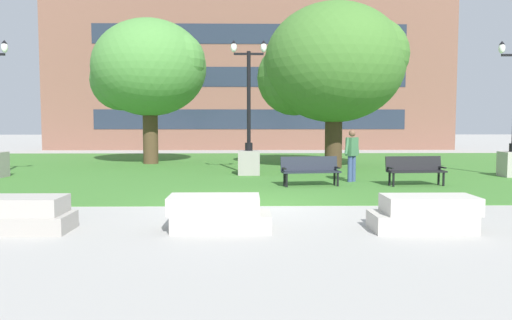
{
  "coord_description": "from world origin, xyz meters",
  "views": [
    {
      "loc": [
        -0.01,
        -11.65,
        1.97
      ],
      "look_at": [
        0.18,
        -1.4,
        1.2
      ],
      "focal_mm": 35.0,
      "sensor_mm": 36.0,
      "label": 1
    }
  ],
  "objects": [
    {
      "name": "building_facade_distant",
      "position": [
        0.22,
        24.5,
        6.09
      ],
      "size": [
        29.6,
        1.03,
        12.19
      ],
      "color": "brown",
      "rests_on": "ground"
    },
    {
      "name": "grass_lawn",
      "position": [
        0.0,
        10.0,
        0.01
      ],
      "size": [
        40.0,
        20.0,
        0.02
      ],
      "primitive_type": "cube",
      "color": "#3D752D",
      "rests_on": "ground"
    },
    {
      "name": "concrete_block_right",
      "position": [
        3.24,
        -2.71,
        0.31
      ],
      "size": [
        1.88,
        0.9,
        0.64
      ],
      "color": "#B2ADA3",
      "rests_on": "ground"
    },
    {
      "name": "park_bench_near_right",
      "position": [
        5.23,
        3.68,
        0.54
      ],
      "size": [
        1.84,
        0.69,
        0.9
      ],
      "color": "black",
      "rests_on": "grass_lawn"
    },
    {
      "name": "tree_far_right",
      "position": [
        -4.65,
        12.12,
        4.47
      ],
      "size": [
        5.59,
        5.33,
        6.79
      ],
      "color": "#4C3823",
      "rests_on": "grass_lawn"
    },
    {
      "name": "concrete_block_left",
      "position": [
        -0.53,
        -2.61,
        0.31
      ],
      "size": [
        1.87,
        0.9,
        0.64
      ],
      "color": "#B2ADA3",
      "rests_on": "ground"
    },
    {
      "name": "ground_plane",
      "position": [
        0.0,
        0.0,
        0.0
      ],
      "size": [
        140.0,
        140.0,
        0.0
      ],
      "primitive_type": "plane",
      "color": "#A3A09B"
    },
    {
      "name": "park_bench_near_left",
      "position": [
        1.95,
        3.63,
        0.54
      ],
      "size": [
        1.85,
        0.77,
        0.9
      ],
      "color": "#1E232D",
      "rests_on": "grass_lawn"
    },
    {
      "name": "person_bystander_near_lawn",
      "position": [
        3.45,
        4.67,
        0.98
      ],
      "size": [
        0.6,
        0.46,
        1.71
      ],
      "color": "#384C7A",
      "rests_on": "grass_lawn"
    },
    {
      "name": "lamp_post_center",
      "position": [
        0.07,
        6.95,
        1.03
      ],
      "size": [
        1.32,
        0.8,
        4.97
      ],
      "color": "gray",
      "rests_on": "grass_lawn"
    },
    {
      "name": "tree_near_left",
      "position": [
        3.66,
        9.82,
        4.44
      ],
      "size": [
        6.27,
        5.97,
        7.03
      ],
      "color": "#42301E",
      "rests_on": "grass_lawn"
    },
    {
      "name": "concrete_block_center",
      "position": [
        -4.14,
        -2.67,
        0.31
      ],
      "size": [
        1.8,
        0.9,
        0.64
      ],
      "color": "#9E9991",
      "rests_on": "ground"
    }
  ]
}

